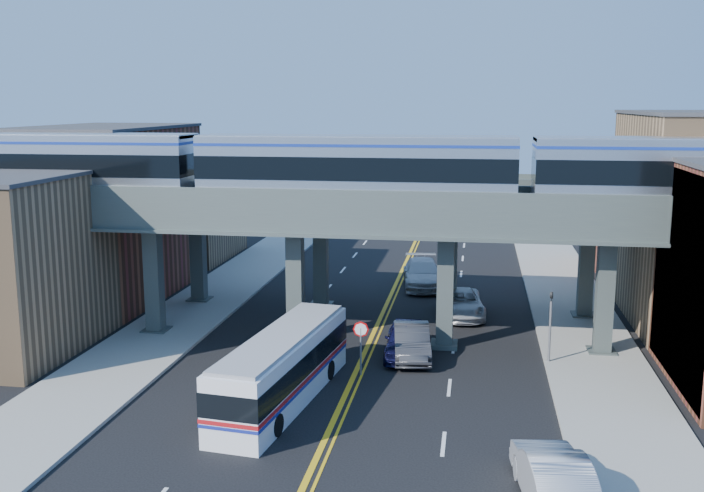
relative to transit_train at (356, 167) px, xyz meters
The scene contains 20 objects.
ground 12.36m from the transit_train, 84.94° to the right, with size 120.00×120.00×0.00m, color black.
sidewalk_west 14.40m from the transit_train, 169.50° to the left, with size 5.00×70.00×0.16m, color gray.
sidewalk_east 15.49m from the transit_train, ahead, with size 5.00×70.00×0.16m, color gray.
building_west_a 18.88m from the transit_train, 167.33° to the right, with size 8.00×10.00×9.00m, color #8F6D4A.
building_west_b 19.89m from the transit_train, 155.79° to the left, with size 8.00×14.00×11.00m, color brown.
building_west_c 28.05m from the transit_train, 130.27° to the left, with size 8.00×10.00×8.00m, color #8F6D4A.
building_east_b 21.08m from the transit_train, 22.61° to the left, with size 8.00×14.00×12.00m, color #8F6D4A.
building_east_c 28.88m from the transit_train, 47.55° to the left, with size 8.00×10.00×9.00m, color brown.
mural_panel 16.45m from the transit_train, 14.69° to the right, with size 0.10×9.50×9.50m, color teal.
elevated_viaduct_near 3.01m from the transit_train, ahead, with size 52.00×3.60×7.40m.
elevated_viaduct_far 7.62m from the transit_train, 84.22° to the left, with size 52.00×3.60×7.40m.
transit_train is the anchor object (origin of this frame).
stop_sign 9.19m from the transit_train, 78.59° to the right, with size 0.76×0.09×2.63m.
traffic_signal 12.35m from the transit_train, 11.41° to the right, with size 0.15×0.18×4.10m.
transit_bus 11.93m from the transit_train, 101.98° to the right, with size 3.81×11.20×2.83m.
car_lane_a 9.17m from the transit_train, 32.42° to the right, with size 2.08×5.16×1.76m, color black.
car_lane_b 9.35m from the transit_train, 32.61° to the right, with size 1.76×5.04×1.66m, color #2D2D30.
car_lane_c 11.93m from the transit_train, 48.93° to the left, with size 2.61×5.67×1.57m, color silver.
car_lane_d 16.16m from the transit_train, 78.99° to the left, with size 2.60×6.41×1.86m, color #BABCC0.
car_parked_curb 20.10m from the transit_train, 60.87° to the right, with size 1.92×5.51×1.82m, color #AAABAF.
Camera 1 is at (5.46, -31.92, 12.73)m, focal length 40.00 mm.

